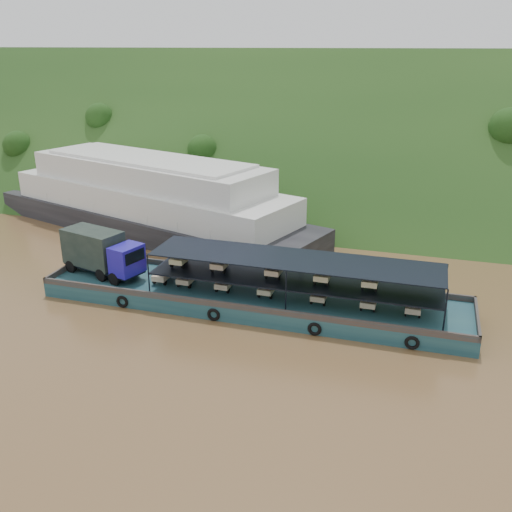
% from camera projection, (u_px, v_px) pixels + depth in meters
% --- Properties ---
extents(ground, '(160.00, 160.00, 0.00)m').
position_uv_depth(ground, '(268.00, 307.00, 46.90)').
color(ground, brown).
rests_on(ground, ground).
extents(hillside, '(140.00, 39.60, 39.60)m').
position_uv_depth(hillside, '(340.00, 200.00, 79.10)').
color(hillside, '#193B15').
rests_on(hillside, ground).
extents(cargo_barge, '(35.11, 7.18, 5.10)m').
position_uv_depth(cargo_barge, '(230.00, 289.00, 47.22)').
color(cargo_barge, '#133743').
rests_on(cargo_barge, ground).
extents(passenger_ferry, '(43.17, 22.65, 8.50)m').
position_uv_depth(passenger_ferry, '(150.00, 199.00, 65.03)').
color(passenger_ferry, black).
rests_on(passenger_ferry, ground).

